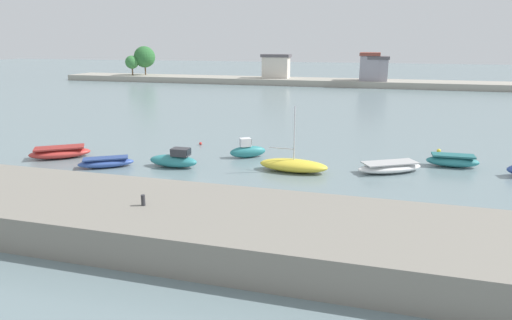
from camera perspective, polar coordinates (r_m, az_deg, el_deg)
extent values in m
plane|color=slate|center=(31.34, -11.48, -4.07)|extent=(400.00, 400.00, 0.00)
cube|color=gray|center=(25.72, -18.28, -6.65)|extent=(60.63, 7.84, 1.87)
cylinder|color=#2D2D33|center=(23.68, -14.42, -5.07)|extent=(0.22, 0.22, 0.58)
ellipsoid|color=#C63833|center=(43.21, -24.06, 0.81)|extent=(5.38, 4.58, 0.88)
cube|color=maroon|center=(43.10, -24.13, 1.47)|extent=(4.35, 3.73, 0.14)
ellipsoid|color=#3856A8|center=(38.63, -18.86, -0.38)|extent=(4.53, 3.51, 0.72)
cube|color=navy|center=(38.53, -18.91, 0.22)|extent=(3.66, 2.86, 0.11)
ellipsoid|color=teal|center=(37.26, -10.68, -0.12)|extent=(4.20, 1.53, 1.02)
cube|color=#333338|center=(36.75, -9.74, 1.03)|extent=(1.44, 1.01, 0.62)
cube|color=black|center=(36.44, -8.73, 1.05)|extent=(0.08, 0.91, 0.43)
ellipsoid|color=teal|center=(39.64, -1.06, 1.08)|extent=(3.36, 2.67, 1.05)
cube|color=silver|center=(39.37, -1.39, 2.32)|extent=(1.18, 1.12, 0.74)
cube|color=black|center=(39.48, -0.73, 2.47)|extent=(0.42, 0.59, 0.52)
ellipsoid|color=yellow|center=(35.49, 4.86, -0.70)|extent=(5.65, 2.37, 0.99)
cylinder|color=silver|center=(34.86, 5.00, 3.48)|extent=(0.10, 0.10, 4.30)
cylinder|color=#B7B7BC|center=(35.38, 3.31, 1.54)|extent=(2.02, 0.17, 0.08)
ellipsoid|color=white|center=(36.75, 16.94, -0.97)|extent=(5.69, 4.35, 0.74)
cube|color=#AFAFAF|center=(36.64, 16.99, -0.34)|extent=(4.59, 3.54, 0.10)
ellipsoid|color=teal|center=(40.24, 24.11, -0.17)|extent=(4.19, 1.64, 0.89)
cube|color=#226367|center=(40.12, 24.19, 0.55)|extent=(3.35, 1.37, 0.15)
sphere|color=red|center=(44.84, -7.20, 2.13)|extent=(0.30, 0.30, 0.30)
sphere|color=yellow|center=(44.77, 22.60, 1.10)|extent=(0.38, 0.38, 0.38)
cube|color=#9E998C|center=(108.29, 8.44, 9.96)|extent=(135.34, 9.88, 1.41)
cube|color=beige|center=(110.29, 2.61, 11.87)|extent=(6.36, 3.55, 5.02)
cube|color=#565156|center=(110.16, 2.63, 13.36)|extent=(6.99, 3.91, 0.70)
cube|color=#99939E|center=(106.24, 14.48, 11.45)|extent=(4.11, 5.34, 5.60)
cube|color=brown|center=(106.11, 14.60, 13.15)|extent=(4.52, 5.87, 0.70)
cube|color=#99939E|center=(106.01, 15.51, 11.16)|extent=(4.38, 4.64, 4.80)
cube|color=#565156|center=(105.88, 15.62, 12.64)|extent=(4.81, 5.10, 0.70)
cylinder|color=brown|center=(124.49, -14.14, 11.23)|extent=(0.36, 0.36, 2.49)
sphere|color=#2D6B33|center=(124.33, -14.25, 12.83)|extent=(5.59, 5.59, 5.59)
cylinder|color=brown|center=(123.67, -15.71, 11.00)|extent=(0.36, 0.36, 2.03)
sphere|color=#387A3D|center=(123.54, -15.79, 12.10)|extent=(3.44, 3.44, 3.44)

